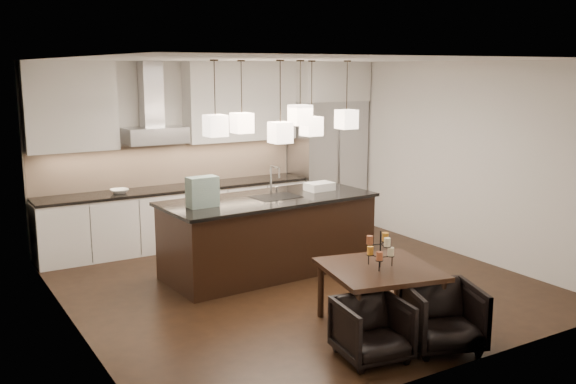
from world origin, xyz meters
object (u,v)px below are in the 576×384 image
armchair_right (443,317)px  dining_table (379,297)px  island_body (269,236)px  refrigerator (327,164)px  armchair_left (372,330)px

armchair_right → dining_table: bearing=127.0°
island_body → armchair_right: bearing=-87.6°
refrigerator → dining_table: refrigerator is taller
refrigerator → dining_table: (-2.10, -4.04, -0.74)m
island_body → armchair_left: size_ratio=4.32×
refrigerator → armchair_right: bearing=-111.7°
dining_table → refrigerator: bearing=74.8°
refrigerator → island_body: (-2.16, -1.78, -0.59)m
island_body → dining_table: island_body is taller
island_body → dining_table: 2.26m
armchair_right → island_body: bearing=116.0°
refrigerator → island_body: 2.86m
dining_table → armchair_right: dining_table is taller
armchair_left → dining_table: bearing=55.1°
island_body → armchair_right: island_body is taller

